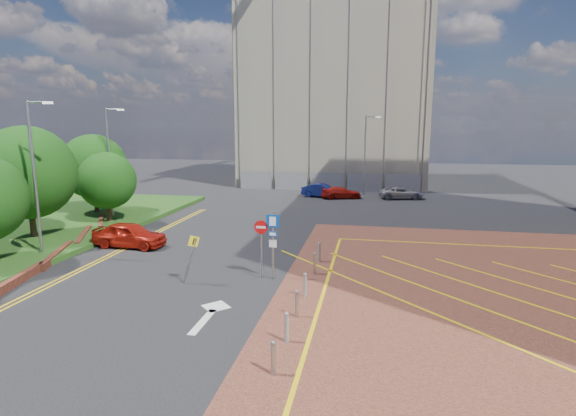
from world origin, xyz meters
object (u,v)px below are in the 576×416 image
(tree_b, at_px, (27,173))
(tree_c, at_px, (107,181))
(car_red_left, at_px, (129,235))
(tree_d, at_px, (94,167))
(sign_cluster, at_px, (269,238))
(lamp_left_far, at_px, (110,158))
(warning_sign, at_px, (191,254))
(lamp_left_near, at_px, (35,172))
(car_blue_back, at_px, (322,191))
(car_silver_back, at_px, (401,193))
(car_red_back, at_px, (341,193))
(lamp_back, at_px, (366,152))

(tree_b, bearing_deg, tree_c, 68.20)
(tree_c, relative_size, car_red_left, 1.14)
(tree_d, height_order, sign_cluster, tree_d)
(lamp_left_far, relative_size, warning_sign, 3.57)
(tree_c, distance_m, tree_d, 4.30)
(tree_c, xyz_separation_m, lamp_left_near, (1.08, -8.00, 1.47))
(tree_d, relative_size, car_blue_back, 1.51)
(sign_cluster, relative_size, warning_sign, 1.43)
(car_silver_back, bearing_deg, warning_sign, 145.80)
(tree_c, relative_size, tree_d, 0.81)
(car_red_back, bearing_deg, car_silver_back, -100.27)
(sign_cluster, bearing_deg, tree_c, 146.84)
(car_red_back, bearing_deg, lamp_back, -55.90)
(car_red_left, bearing_deg, tree_b, 91.54)
(lamp_back, height_order, car_red_left, lamp_back)
(lamp_back, distance_m, car_silver_back, 5.58)
(tree_d, distance_m, car_red_back, 22.26)
(tree_d, height_order, lamp_left_near, lamp_left_near)
(sign_cluster, bearing_deg, lamp_left_far, 143.18)
(lamp_left_near, height_order, car_silver_back, lamp_left_near)
(tree_c, distance_m, car_blue_back, 20.69)
(tree_b, bearing_deg, car_red_back, 49.18)
(sign_cluster, distance_m, car_red_back, 24.22)
(sign_cluster, height_order, car_blue_back, sign_cluster)
(car_red_left, bearing_deg, car_red_back, -25.79)
(tree_c, height_order, tree_d, tree_d)
(lamp_left_near, bearing_deg, lamp_back, 57.60)
(car_silver_back, bearing_deg, car_red_left, 129.30)
(lamp_back, relative_size, car_red_back, 2.05)
(car_red_left, height_order, car_silver_back, car_red_left)
(car_red_back, bearing_deg, tree_b, 120.63)
(lamp_left_far, xyz_separation_m, car_blue_back, (14.39, 13.50, -4.00))
(car_red_left, xyz_separation_m, car_red_back, (10.88, 20.22, -0.16))
(lamp_left_near, xyz_separation_m, lamp_left_far, (-2.00, 10.00, 0.00))
(lamp_left_near, bearing_deg, sign_cluster, -4.56)
(lamp_back, distance_m, sign_cluster, 27.38)
(warning_sign, bearing_deg, lamp_left_far, 132.92)
(tree_c, distance_m, warning_sign, 14.94)
(lamp_left_near, height_order, car_red_back, lamp_left_near)
(car_red_back, bearing_deg, car_blue_back, 60.02)
(tree_c, xyz_separation_m, car_blue_back, (13.47, 15.50, -2.53))
(car_blue_back, bearing_deg, tree_d, 141.60)
(tree_c, xyz_separation_m, car_red_back, (15.38, 15.12, -2.63))
(sign_cluster, relative_size, car_red_left, 0.75)
(lamp_left_near, distance_m, lamp_back, 30.80)
(tree_b, relative_size, sign_cluster, 2.11)
(warning_sign, relative_size, car_silver_back, 0.53)
(tree_d, height_order, car_silver_back, tree_d)
(lamp_left_near, distance_m, car_silver_back, 31.51)
(lamp_back, bearing_deg, warning_sign, -103.82)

